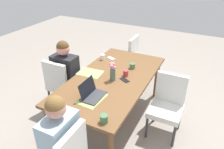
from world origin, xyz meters
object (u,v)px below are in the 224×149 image
at_px(dining_table, 112,82).
at_px(chair_head_right_right_near, 138,58).
at_px(flower_vase, 113,71).
at_px(laptop_head_left_left_near, 92,94).
at_px(phone_silver, 111,58).
at_px(chair_far_left_mid, 61,82).
at_px(coffee_mug_near_left, 126,73).
at_px(coffee_mug_centre_left, 104,119).
at_px(coffee_mug_centre_right, 132,66).
at_px(phone_black, 125,80).
at_px(person_far_left_mid, 67,80).
at_px(person_head_left_left_near, 62,149).
at_px(chair_near_left_far, 167,103).
at_px(coffee_mug_near_right, 103,57).

relative_size(dining_table, chair_head_right_right_near, 2.21).
relative_size(flower_vase, laptop_head_left_left_near, 0.85).
bearing_deg(flower_vase, phone_silver, 28.34).
height_order(chair_far_left_mid, coffee_mug_near_left, chair_far_left_mid).
bearing_deg(flower_vase, laptop_head_left_left_near, 173.80).
relative_size(coffee_mug_centre_left, coffee_mug_centre_right, 1.06).
relative_size(chair_far_left_mid, phone_black, 6.00).
bearing_deg(person_far_left_mid, coffee_mug_centre_right, -65.04).
xyz_separation_m(coffee_mug_centre_left, phone_black, (0.90, 0.15, -0.04)).
relative_size(chair_head_right_right_near, phone_silver, 6.00).
distance_m(chair_head_right_right_near, flower_vase, 1.47).
bearing_deg(coffee_mug_near_left, phone_black, -162.68).
distance_m(dining_table, phone_silver, 0.66).
height_order(coffee_mug_near_left, phone_silver, coffee_mug_near_left).
distance_m(chair_far_left_mid, laptop_head_left_left_near, 0.99).
distance_m(person_head_left_left_near, chair_near_left_far, 1.55).
relative_size(laptop_head_left_left_near, phone_silver, 2.13).
xyz_separation_m(coffee_mug_near_right, coffee_mug_centre_right, (-0.07, -0.56, -0.01)).
relative_size(flower_vase, phone_black, 1.81).
bearing_deg(coffee_mug_near_right, phone_black, -127.36).
bearing_deg(chair_far_left_mid, coffee_mug_near_left, -76.08).
bearing_deg(coffee_mug_near_left, coffee_mug_centre_right, 0.68).
height_order(chair_near_left_far, chair_head_right_right_near, same).
bearing_deg(person_head_left_left_near, phone_silver, 10.52).
relative_size(flower_vase, coffee_mug_centre_left, 2.96).
distance_m(dining_table, flower_vase, 0.22).
xyz_separation_m(dining_table, person_head_left_left_near, (-1.23, -0.03, -0.15)).
distance_m(chair_head_right_right_near, laptop_head_left_left_near, 1.92).
distance_m(chair_head_right_right_near, phone_black, 1.39).
bearing_deg(flower_vase, chair_near_left_far, -77.78).
bearing_deg(laptop_head_left_left_near, person_head_left_left_near, -176.42).
bearing_deg(coffee_mug_centre_right, phone_black, -173.97).
xyz_separation_m(dining_table, chair_head_right_right_near, (1.35, 0.08, -0.18)).
relative_size(dining_table, coffee_mug_near_left, 21.95).
distance_m(dining_table, coffee_mug_centre_right, 0.44).
distance_m(dining_table, laptop_head_left_left_near, 0.55).
height_order(chair_far_left_mid, laptop_head_left_left_near, laptop_head_left_left_near).
relative_size(person_head_left_left_near, chair_head_right_right_near, 1.33).
height_order(laptop_head_left_left_near, coffee_mug_near_right, laptop_head_left_left_near).
xyz_separation_m(coffee_mug_near_right, phone_black, (-0.46, -0.60, -0.04)).
bearing_deg(laptop_head_left_left_near, chair_near_left_far, -51.90).
xyz_separation_m(person_head_left_left_near, coffee_mug_near_right, (1.70, 0.44, 0.27)).
relative_size(chair_head_right_right_near, coffee_mug_near_right, 9.43).
xyz_separation_m(chair_head_right_right_near, coffee_mug_centre_left, (-2.23, -0.42, 0.30)).
xyz_separation_m(coffee_mug_centre_left, coffee_mug_centre_right, (1.28, 0.19, -0.00)).
bearing_deg(coffee_mug_near_left, laptop_head_left_left_near, 165.79).
xyz_separation_m(laptop_head_left_left_near, phone_black, (0.55, -0.21, -0.04)).
distance_m(person_far_left_mid, flower_vase, 0.92).
height_order(dining_table, phone_black, phone_black).
xyz_separation_m(person_head_left_left_near, chair_head_right_right_near, (2.58, 0.11, -0.03)).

